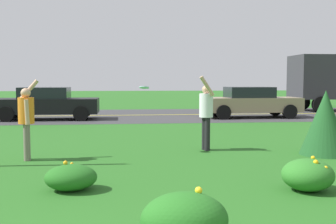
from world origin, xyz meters
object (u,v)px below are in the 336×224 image
Objects in this scene: frisbee_pale_blue at (144,88)px; person_thrower_orange_shirt at (26,117)px; car_black_center_left at (47,103)px; person_catcher_white_shirt at (206,111)px; car_tan_center_right at (250,102)px.

person_thrower_orange_shirt is at bearing -166.59° from frisbee_pale_blue.
person_catcher_white_shirt is at bearing -58.34° from car_black_center_left.
person_catcher_white_shirt is 0.41× the size of car_black_center_left.
person_catcher_white_shirt reaches higher than car_tan_center_right.
person_catcher_white_shirt is 10.32m from car_black_center_left.
frisbee_pale_blue is (-1.55, -0.19, 0.60)m from person_catcher_white_shirt.
car_tan_center_right is (3.98, 8.78, -0.24)m from person_catcher_white_shirt.
person_thrower_orange_shirt is at bearing -168.89° from person_catcher_white_shirt.
frisbee_pale_blue is 10.57m from car_tan_center_right.
car_tan_center_right is at bearing 0.00° from car_black_center_left.
person_thrower_orange_shirt reaches higher than frisbee_pale_blue.
frisbee_pale_blue is 0.05× the size of car_black_center_left.
frisbee_pale_blue reaches higher than car_tan_center_right.
person_thrower_orange_shirt is 0.39× the size of car_tan_center_right.
person_thrower_orange_shirt is 7.19× the size of frisbee_pale_blue.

